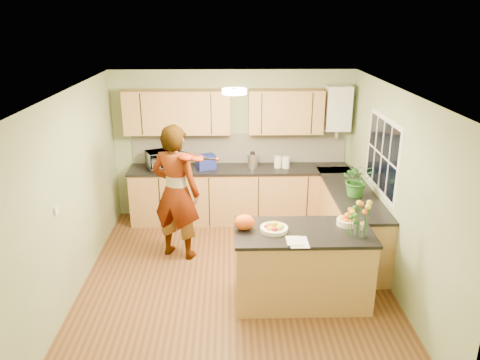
{
  "coord_description": "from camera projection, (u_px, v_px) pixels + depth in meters",
  "views": [
    {
      "loc": [
        -0.07,
        -5.39,
        3.36
      ],
      "look_at": [
        0.07,
        0.5,
        1.25
      ],
      "focal_mm": 35.0,
      "sensor_mm": 36.0,
      "label": 1
    }
  ],
  "objects": [
    {
      "name": "floor",
      "position": [
        235.0,
        281.0,
        6.21
      ],
      "size": [
        4.5,
        4.5,
        0.0
      ],
      "primitive_type": "plane",
      "color": "#553318",
      "rests_on": "ground"
    },
    {
      "name": "ceiling",
      "position": [
        235.0,
        92.0,
        5.36
      ],
      "size": [
        4.0,
        4.5,
        0.02
      ],
      "primitive_type": "cube",
      "color": "silver",
      "rests_on": "wall_back"
    },
    {
      "name": "wall_back",
      "position": [
        233.0,
        145.0,
        7.9
      ],
      "size": [
        4.0,
        0.02,
        2.5
      ],
      "primitive_type": "cube",
      "color": "gray",
      "rests_on": "floor"
    },
    {
      "name": "wall_front",
      "position": [
        239.0,
        298.0,
        3.67
      ],
      "size": [
        4.0,
        0.02,
        2.5
      ],
      "primitive_type": "cube",
      "color": "gray",
      "rests_on": "floor"
    },
    {
      "name": "wall_left",
      "position": [
        73.0,
        195.0,
        5.74
      ],
      "size": [
        0.02,
        4.5,
        2.5
      ],
      "primitive_type": "cube",
      "color": "gray",
      "rests_on": "floor"
    },
    {
      "name": "wall_right",
      "position": [
        395.0,
        192.0,
        5.83
      ],
      "size": [
        0.02,
        4.5,
        2.5
      ],
      "primitive_type": "cube",
      "color": "gray",
      "rests_on": "floor"
    },
    {
      "name": "back_counter",
      "position": [
        240.0,
        194.0,
        7.89
      ],
      "size": [
        3.64,
        0.62,
        0.94
      ],
      "color": "#AE8945",
      "rests_on": "floor"
    },
    {
      "name": "right_counter",
      "position": [
        350.0,
        220.0,
        6.89
      ],
      "size": [
        0.62,
        2.24,
        0.94
      ],
      "color": "#AE8945",
      "rests_on": "floor"
    },
    {
      "name": "splashback",
      "position": [
        239.0,
        148.0,
        7.91
      ],
      "size": [
        3.6,
        0.02,
        0.52
      ],
      "primitive_type": "cube",
      "color": "white",
      "rests_on": "back_counter"
    },
    {
      "name": "upper_cabinets",
      "position": [
        222.0,
        112.0,
        7.54
      ],
      "size": [
        3.2,
        0.34,
        0.7
      ],
      "color": "#AE8945",
      "rests_on": "wall_back"
    },
    {
      "name": "boiler",
      "position": [
        338.0,
        108.0,
        7.57
      ],
      "size": [
        0.4,
        0.3,
        0.86
      ],
      "color": "white",
      "rests_on": "wall_back"
    },
    {
      "name": "window_right",
      "position": [
        382.0,
        155.0,
        6.29
      ],
      "size": [
        0.01,
        1.3,
        1.05
      ],
      "color": "white",
      "rests_on": "wall_right"
    },
    {
      "name": "light_switch",
      "position": [
        56.0,
        210.0,
        5.16
      ],
      "size": [
        0.02,
        0.09,
        0.09
      ],
      "primitive_type": "cube",
      "color": "white",
      "rests_on": "wall_left"
    },
    {
      "name": "ceiling_lamp",
      "position": [
        234.0,
        91.0,
        5.66
      ],
      "size": [
        0.3,
        0.3,
        0.07
      ],
      "color": "#FFEABF",
      "rests_on": "ceiling"
    },
    {
      "name": "peninsula_island",
      "position": [
        302.0,
        265.0,
        5.67
      ],
      "size": [
        1.63,
        0.84,
        0.94
      ],
      "color": "#AE8945",
      "rests_on": "floor"
    },
    {
      "name": "fruit_dish",
      "position": [
        274.0,
        227.0,
        5.49
      ],
      "size": [
        0.33,
        0.33,
        0.11
      ],
      "color": "#F5EDC4",
      "rests_on": "peninsula_island"
    },
    {
      "name": "orange_bowl",
      "position": [
        347.0,
        220.0,
        5.64
      ],
      "size": [
        0.25,
        0.25,
        0.15
      ],
      "color": "#F5EDC4",
      "rests_on": "peninsula_island"
    },
    {
      "name": "flower_vase",
      "position": [
        360.0,
        211.0,
        5.25
      ],
      "size": [
        0.27,
        0.27,
        0.49
      ],
      "rotation": [
        0.0,
        0.0,
        0.07
      ],
      "color": "silver",
      "rests_on": "peninsula_island"
    },
    {
      "name": "orange_bag",
      "position": [
        244.0,
        222.0,
        5.51
      ],
      "size": [
        0.25,
        0.22,
        0.18
      ],
      "primitive_type": "ellipsoid",
      "rotation": [
        0.0,
        0.0,
        -0.05
      ],
      "color": "#E35112",
      "rests_on": "peninsula_island"
    },
    {
      "name": "papers",
      "position": [
        299.0,
        242.0,
        5.23
      ],
      "size": [
        0.21,
        0.29,
        0.01
      ],
      "primitive_type": "cube",
      "color": "white",
      "rests_on": "peninsula_island"
    },
    {
      "name": "violinist",
      "position": [
        176.0,
        193.0,
        6.56
      ],
      "size": [
        0.84,
        0.71,
        1.96
      ],
      "primitive_type": "imported",
      "rotation": [
        0.0,
        0.0,
        2.75
      ],
      "color": "#DBA186",
      "rests_on": "floor"
    },
    {
      "name": "violin",
      "position": [
        187.0,
        157.0,
        6.15
      ],
      "size": [
        0.71,
        0.62,
        0.18
      ],
      "primitive_type": null,
      "rotation": [
        0.17,
        0.0,
        -0.61
      ],
      "color": "#550F05",
      "rests_on": "violinist"
    },
    {
      "name": "microwave",
      "position": [
        163.0,
        159.0,
        7.68
      ],
      "size": [
        0.63,
        0.54,
        0.29
      ],
      "primitive_type": "imported",
      "rotation": [
        0.0,
        0.0,
        0.43
      ],
      "color": "white",
      "rests_on": "back_counter"
    },
    {
      "name": "blue_box",
      "position": [
        206.0,
        162.0,
        7.64
      ],
      "size": [
        0.35,
        0.31,
        0.23
      ],
      "primitive_type": "cube",
      "rotation": [
        0.0,
        0.0,
        0.38
      ],
      "color": "navy",
      "rests_on": "back_counter"
    },
    {
      "name": "kettle",
      "position": [
        252.0,
        160.0,
        7.69
      ],
      "size": [
        0.17,
        0.17,
        0.32
      ],
      "rotation": [
        0.0,
        0.0,
        0.05
      ],
      "color": "silver",
      "rests_on": "back_counter"
    },
    {
      "name": "jar_cream",
      "position": [
        278.0,
        162.0,
        7.71
      ],
      "size": [
        0.16,
        0.16,
        0.19
      ],
      "primitive_type": "cylinder",
      "rotation": [
        0.0,
        0.0,
        -0.43
      ],
      "color": "#F5EDC4",
      "rests_on": "back_counter"
    },
    {
      "name": "jar_white",
      "position": [
        286.0,
        162.0,
        7.69
      ],
      "size": [
        0.16,
        0.16,
        0.19
      ],
      "primitive_type": "cylinder",
      "rotation": [
        0.0,
        0.0,
        0.43
      ],
      "color": "white",
      "rests_on": "back_counter"
    },
    {
      "name": "potted_plant",
      "position": [
        357.0,
        180.0,
        6.45
      ],
      "size": [
        0.45,
        0.39,
        0.49
      ],
      "primitive_type": "imported",
      "rotation": [
        0.0,
        0.0,
        -0.03
      ],
      "color": "#2A6722",
      "rests_on": "right_counter"
    }
  ]
}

